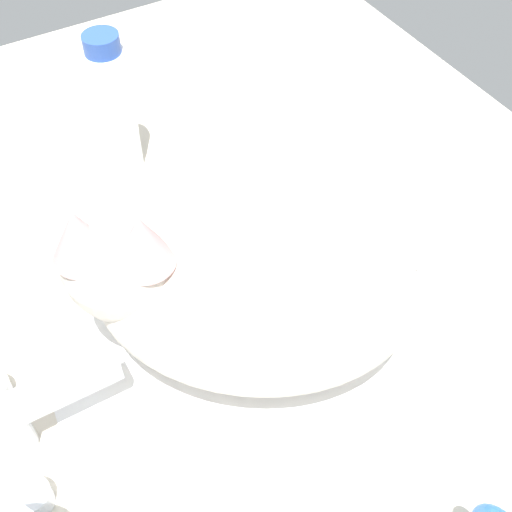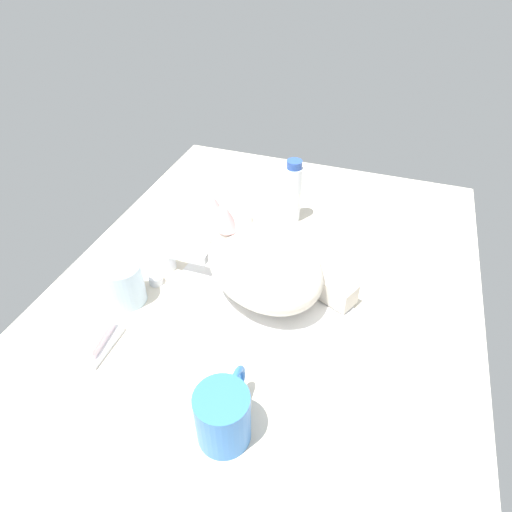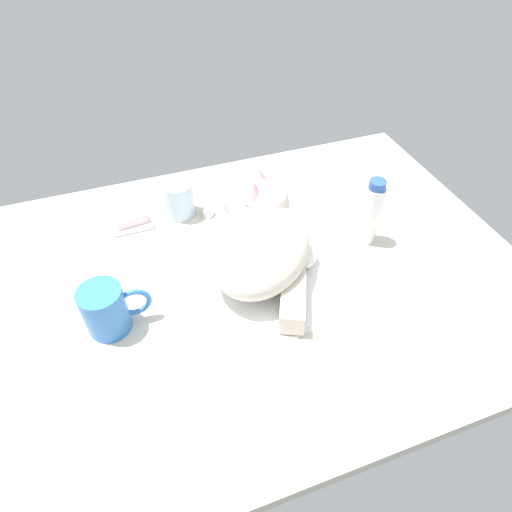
{
  "view_description": "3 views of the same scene",
  "coord_description": "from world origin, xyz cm",
  "px_view_note": "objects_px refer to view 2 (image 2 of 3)",
  "views": [
    {
      "loc": [
        -28.82,
        16.55,
        49.02
      ],
      "look_at": [
        2.11,
        -1.31,
        7.13
      ],
      "focal_mm": 47.4,
      "sensor_mm": 36.0,
      "label": 1
    },
    {
      "loc": [
        -58.45,
        -18.35,
        60.4
      ],
      "look_at": [
        2.83,
        2.62,
        5.99
      ],
      "focal_mm": 30.15,
      "sensor_mm": 36.0,
      "label": 2
    },
    {
      "loc": [
        -21.28,
        -58.07,
        65.77
      ],
      "look_at": [
        -0.52,
        0.22,
        4.52
      ],
      "focal_mm": 30.62,
      "sensor_mm": 36.0,
      "label": 3
    }
  ],
  "objects_px": {
    "cat": "(260,258)",
    "rinse_cup": "(125,284)",
    "coffee_mug": "(224,415)",
    "toothpaste_bottle": "(293,193)",
    "soap_bar": "(92,336)",
    "faucet": "(173,260)"
  },
  "relations": [
    {
      "from": "soap_bar",
      "to": "toothpaste_bottle",
      "type": "xyz_separation_m",
      "value": [
        0.48,
        -0.22,
        0.05
      ]
    },
    {
      "from": "faucet",
      "to": "rinse_cup",
      "type": "xyz_separation_m",
      "value": [
        -0.11,
        0.04,
        0.02
      ]
    },
    {
      "from": "coffee_mug",
      "to": "faucet",
      "type": "bearing_deg",
      "value": 38.26
    },
    {
      "from": "cat",
      "to": "soap_bar",
      "type": "bearing_deg",
      "value": 135.88
    },
    {
      "from": "coffee_mug",
      "to": "rinse_cup",
      "type": "relative_size",
      "value": 1.43
    },
    {
      "from": "cat",
      "to": "coffee_mug",
      "type": "xyz_separation_m",
      "value": [
        -0.31,
        -0.05,
        -0.03
      ]
    },
    {
      "from": "faucet",
      "to": "cat",
      "type": "distance_m",
      "value": 0.19
    },
    {
      "from": "faucet",
      "to": "coffee_mug",
      "type": "bearing_deg",
      "value": -141.74
    },
    {
      "from": "cat",
      "to": "toothpaste_bottle",
      "type": "distance_m",
      "value": 0.25
    },
    {
      "from": "soap_bar",
      "to": "toothpaste_bottle",
      "type": "bearing_deg",
      "value": -24.92
    },
    {
      "from": "cat",
      "to": "faucet",
      "type": "bearing_deg",
      "value": 92.85
    },
    {
      "from": "coffee_mug",
      "to": "toothpaste_bottle",
      "type": "height_order",
      "value": "toothpaste_bottle"
    },
    {
      "from": "coffee_mug",
      "to": "toothpaste_bottle",
      "type": "bearing_deg",
      "value": 5.4
    },
    {
      "from": "rinse_cup",
      "to": "toothpaste_bottle",
      "type": "relative_size",
      "value": 0.55
    },
    {
      "from": "rinse_cup",
      "to": "toothpaste_bottle",
      "type": "bearing_deg",
      "value": -31.76
    },
    {
      "from": "coffee_mug",
      "to": "toothpaste_bottle",
      "type": "distance_m",
      "value": 0.56
    },
    {
      "from": "coffee_mug",
      "to": "rinse_cup",
      "type": "distance_m",
      "value": 0.34
    },
    {
      "from": "coffee_mug",
      "to": "rinse_cup",
      "type": "xyz_separation_m",
      "value": [
        0.19,
        0.28,
        -0.01
      ]
    },
    {
      "from": "rinse_cup",
      "to": "faucet",
      "type": "bearing_deg",
      "value": -21.25
    },
    {
      "from": "rinse_cup",
      "to": "toothpaste_bottle",
      "type": "height_order",
      "value": "toothpaste_bottle"
    },
    {
      "from": "toothpaste_bottle",
      "to": "coffee_mug",
      "type": "bearing_deg",
      "value": -174.6
    },
    {
      "from": "cat",
      "to": "rinse_cup",
      "type": "xyz_separation_m",
      "value": [
        -0.12,
        0.23,
        -0.03
      ]
    }
  ]
}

